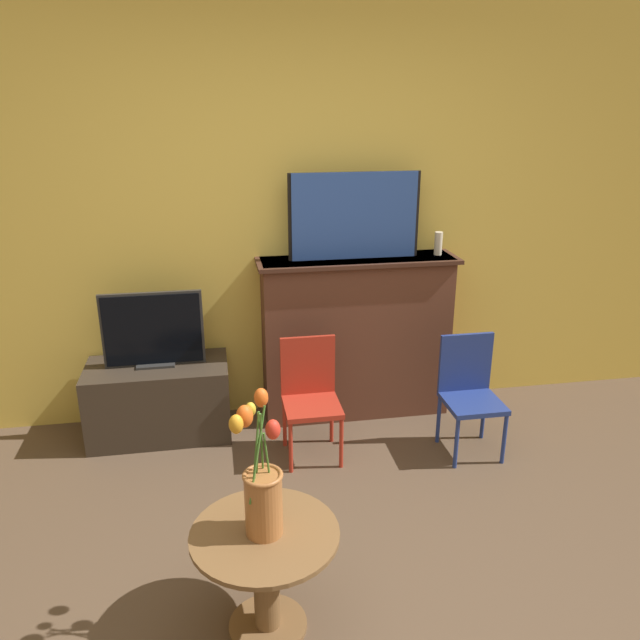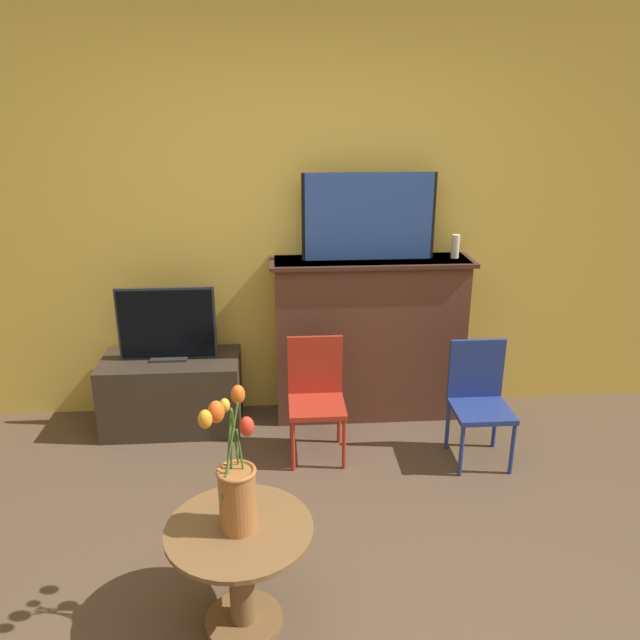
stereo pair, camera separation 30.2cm
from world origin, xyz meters
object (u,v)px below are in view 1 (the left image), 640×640
Objects in this scene: chair_blue at (469,388)px; vase_tulips at (262,488)px; tv_monitor at (153,331)px; chair_red at (310,392)px; painting at (354,216)px.

chair_blue is 1.80m from vase_tulips.
tv_monitor is 1.93m from chair_blue.
tv_monitor is 0.85× the size of chair_red.
vase_tulips is at bearing -106.61° from chair_red.
painting is at bearing 4.11° from tv_monitor.
painting is 1.48× the size of vase_tulips.
tv_monitor is at bearing 107.14° from vase_tulips.
tv_monitor reaches higher than chair_blue.
vase_tulips is at bearing -112.88° from painting.
painting reaches higher than vase_tulips.
painting is 1.16× the size of chair_red.
painting reaches higher than tv_monitor.
painting reaches higher than chair_blue.
vase_tulips reaches higher than tv_monitor.
painting is 1.26m from chair_blue.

